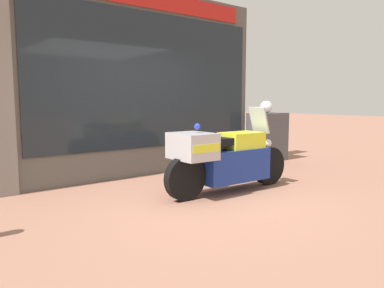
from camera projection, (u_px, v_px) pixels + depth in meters
ground_plane at (195, 196)px, 5.64m from camera, size 60.00×60.00×0.00m
shop_building at (107, 82)px, 6.73m from camera, size 5.95×0.55×3.52m
window_display at (146, 150)px, 7.41m from camera, size 4.57×0.30×1.90m
paramedic_motorcycle at (224, 158)px, 5.79m from camera, size 2.41×0.68×1.33m
utility_cabinet at (267, 137)px, 8.89m from camera, size 0.96×0.50×1.14m
white_helmet at (266, 107)px, 8.78m from camera, size 0.29×0.29×0.29m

